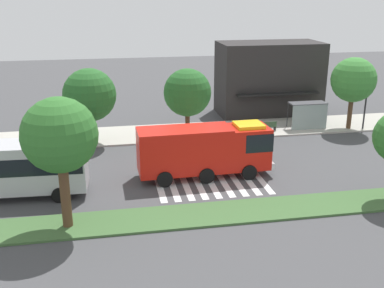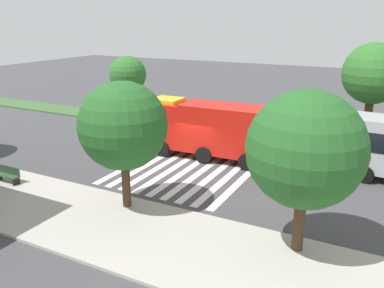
{
  "view_description": "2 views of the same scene",
  "coord_description": "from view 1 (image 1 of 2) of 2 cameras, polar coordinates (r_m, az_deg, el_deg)",
  "views": [
    {
      "loc": [
        -7.03,
        -32.0,
        12.87
      ],
      "look_at": [
        -1.03,
        0.39,
        1.8
      ],
      "focal_mm": 43.29,
      "sensor_mm": 36.0,
      "label": 1
    },
    {
      "loc": [
        -11.36,
        21.74,
        9.02
      ],
      "look_at": [
        -0.35,
        0.61,
        1.54
      ],
      "focal_mm": 37.48,
      "sensor_mm": 36.0,
      "label": 2
    }
  ],
  "objects": [
    {
      "name": "ground_plane",
      "position": [
        35.21,
        1.77,
        -2.87
      ],
      "size": [
        120.0,
        120.0,
        0.0
      ],
      "primitive_type": "plane",
      "color": "#424244"
    },
    {
      "name": "sidewalk",
      "position": [
        43.58,
        -0.74,
        1.5
      ],
      "size": [
        60.0,
        5.65,
        0.14
      ],
      "primitive_type": "cube",
      "color": "#ADA89E",
      "rests_on": "ground_plane"
    },
    {
      "name": "median_strip",
      "position": [
        28.33,
        5.1,
        -8.36
      ],
      "size": [
        60.0,
        3.0,
        0.14
      ],
      "primitive_type": "cube",
      "color": "#3D6033",
      "rests_on": "ground_plane"
    },
    {
      "name": "crosswalk",
      "position": [
        35.14,
        1.27,
        -2.9
      ],
      "size": [
        7.65,
        11.22,
        0.01
      ],
      "color": "silver",
      "rests_on": "ground_plane"
    },
    {
      "name": "fire_truck",
      "position": [
        32.9,
        2.01,
        -0.53
      ],
      "size": [
        9.64,
        3.07,
        3.78
      ],
      "rotation": [
        0.0,
        0.0,
        0.03
      ],
      "color": "red",
      "rests_on": "ground_plane"
    },
    {
      "name": "bus_stop_shelter",
      "position": [
        45.39,
        14.18,
        4.01
      ],
      "size": [
        3.5,
        1.4,
        2.46
      ],
      "color": "#4C4C51",
      "rests_on": "sidewalk"
    },
    {
      "name": "bench_near_shelter",
      "position": [
        44.22,
        9.33,
        2.21
      ],
      "size": [
        1.6,
        0.5,
        0.9
      ],
      "color": "#2D472D",
      "rests_on": "sidewalk"
    },
    {
      "name": "street_lamp",
      "position": [
        46.51,
        20.75,
        5.95
      ],
      "size": [
        0.36,
        0.36,
        5.93
      ],
      "color": "#2D2D30",
      "rests_on": "sidewalk"
    },
    {
      "name": "storefront_building",
      "position": [
        50.36,
        9.44,
        7.96
      ],
      "size": [
        10.7,
        6.15,
        7.61
      ],
      "color": "#282626",
      "rests_on": "ground_plane"
    },
    {
      "name": "sidewalk_tree_west",
      "position": [
        40.18,
        -12.51,
        5.9
      ],
      "size": [
        4.5,
        4.5,
        6.48
      ],
      "color": "#47301E",
      "rests_on": "sidewalk"
    },
    {
      "name": "sidewalk_tree_center",
      "position": [
        40.76,
        -0.57,
        6.34
      ],
      "size": [
        4.2,
        4.2,
        6.2
      ],
      "color": "#47301E",
      "rests_on": "sidewalk"
    },
    {
      "name": "sidewalk_tree_east",
      "position": [
        45.99,
        19.28,
        7.45
      ],
      "size": [
        4.17,
        4.17,
        6.78
      ],
      "color": "#513823",
      "rests_on": "sidewalk"
    },
    {
      "name": "median_tree_far_west",
      "position": [
        25.52,
        -15.99,
        0.95
      ],
      "size": [
        4.1,
        4.1,
        7.42
      ],
      "color": "#513823",
      "rests_on": "median_strip"
    },
    {
      "name": "fire_hydrant",
      "position": [
        41.09,
        -18.16,
        0.09
      ],
      "size": [
        0.28,
        0.28,
        0.7
      ],
      "primitive_type": "cylinder",
      "color": "gold",
      "rests_on": "sidewalk"
    }
  ]
}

